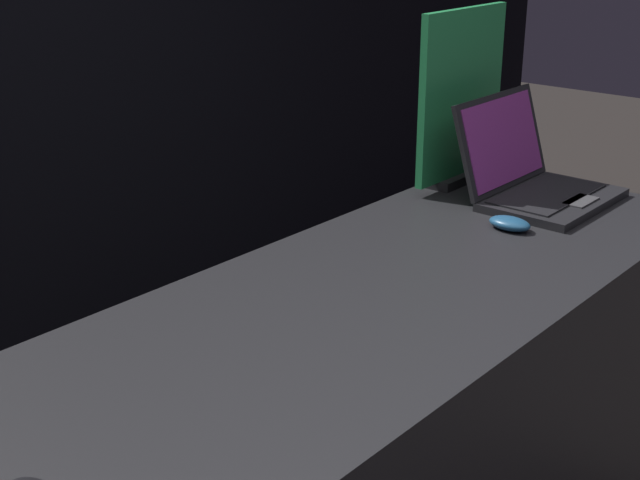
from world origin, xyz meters
The scene contains 3 objects.
laptop_back centered at (0.86, 0.37, 1.06)m, with size 0.36×0.31×0.25m.
mouse_back centered at (0.63, 0.30, 1.01)m, with size 0.06×0.10×0.03m.
promo_stand_back centered at (0.86, 0.58, 1.21)m, with size 0.36×0.07×0.45m.
Camera 1 is at (-1.08, -0.60, 1.69)m, focal length 50.00 mm.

